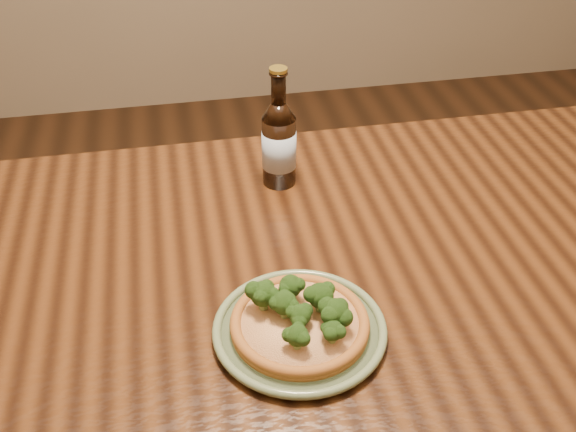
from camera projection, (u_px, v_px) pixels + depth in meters
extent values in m
cube|color=#41220E|center=(338.00, 265.00, 1.21)|extent=(1.60, 0.90, 0.04)
cylinder|color=#41220E|center=(557.00, 247.00, 1.84)|extent=(0.07, 0.07, 0.71)
cylinder|color=#677852|center=(300.00, 332.00, 1.04)|extent=(0.25, 0.25, 0.01)
torus|color=#677852|center=(300.00, 328.00, 1.03)|extent=(0.27, 0.27, 0.01)
torus|color=#677852|center=(300.00, 329.00, 1.04)|extent=(0.21, 0.21, 0.01)
cylinder|color=#A15E24|center=(300.00, 326.00, 1.03)|extent=(0.21, 0.21, 0.01)
torus|color=#A15E24|center=(300.00, 322.00, 1.03)|extent=(0.21, 0.21, 0.02)
cylinder|color=#FCE29A|center=(300.00, 322.00, 1.03)|extent=(0.18, 0.18, 0.01)
sphere|color=#325A1C|center=(333.00, 330.00, 0.98)|extent=(0.04, 0.04, 0.03)
sphere|color=#325A1C|center=(336.00, 312.00, 1.00)|extent=(0.06, 0.06, 0.04)
sphere|color=#325A1C|center=(300.00, 315.00, 1.00)|extent=(0.05, 0.05, 0.03)
sphere|color=#325A1C|center=(263.00, 294.00, 1.03)|extent=(0.05, 0.05, 0.04)
sphere|color=#325A1C|center=(291.00, 286.00, 1.05)|extent=(0.05, 0.05, 0.04)
sphere|color=#325A1C|center=(297.00, 335.00, 0.97)|extent=(0.04, 0.04, 0.03)
sphere|color=#325A1C|center=(321.00, 296.00, 1.03)|extent=(0.05, 0.05, 0.04)
sphere|color=#325A1C|center=(285.00, 303.00, 1.02)|extent=(0.05, 0.05, 0.04)
cylinder|color=black|center=(279.00, 151.00, 1.34)|extent=(0.07, 0.07, 0.15)
cone|color=black|center=(279.00, 111.00, 1.29)|extent=(0.07, 0.07, 0.03)
cylinder|color=black|center=(278.00, 87.00, 1.26)|extent=(0.03, 0.03, 0.07)
torus|color=black|center=(278.00, 73.00, 1.24)|extent=(0.04, 0.04, 0.01)
cylinder|color=#A58C33|center=(278.00, 70.00, 1.24)|extent=(0.03, 0.03, 0.01)
cylinder|color=silver|center=(279.00, 149.00, 1.34)|extent=(0.07, 0.07, 0.08)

